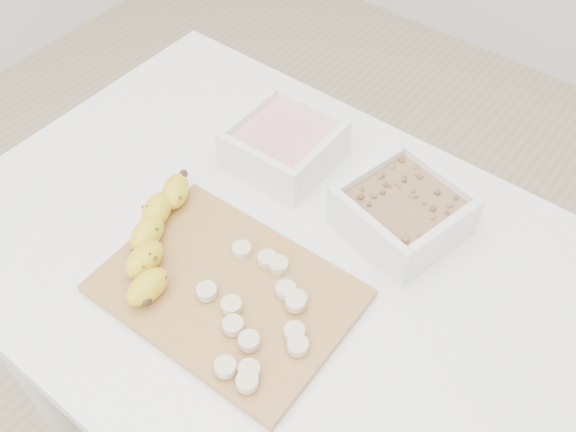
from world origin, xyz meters
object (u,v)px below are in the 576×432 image
Objects in this scene: bowl_yogurt at (284,144)px; bowl_granola at (403,211)px; banana at (156,239)px; cutting_board at (228,291)px; table at (276,290)px.

bowl_granola is at bearing -1.54° from bowl_yogurt.
bowl_yogurt is at bearing 64.03° from banana.
banana reaches higher than cutting_board.
table is at bearing 84.58° from cutting_board.
table is 0.22m from banana.
cutting_board is (-0.01, -0.10, 0.10)m from table.
table is 0.24m from bowl_yogurt.
banana is at bearing -134.12° from bowl_granola.
bowl_granola is (0.12, 0.16, 0.13)m from table.
bowl_granola is (0.23, -0.01, 0.00)m from bowl_yogurt.
bowl_yogurt is 0.23m from bowl_granola.
bowl_yogurt is at bearing 111.66° from cutting_board.
table is 5.14× the size of bowl_granola.
banana is (-0.14, -0.10, 0.13)m from table.
bowl_granola is 0.57× the size of cutting_board.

